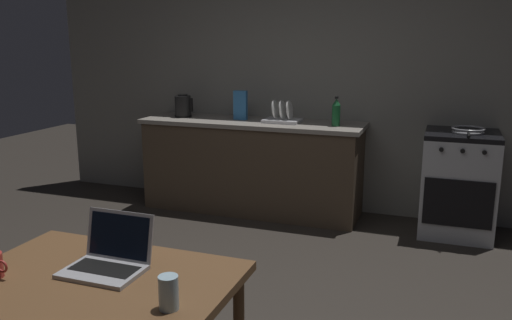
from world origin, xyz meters
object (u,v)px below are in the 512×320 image
Objects in this scene: laptop at (108,259)px; frying_pan at (468,130)px; cereal_box at (240,105)px; dish_rack at (282,117)px; dining_table at (93,299)px; drinking_glass at (169,293)px; electric_kettle at (183,106)px; bottle at (336,112)px; stove_oven at (458,184)px.

frying_pan is (1.47, 2.97, 0.16)m from laptop.
dish_rack is (0.43, -0.02, -0.09)m from cereal_box.
drinking_glass is at bearing -12.21° from dining_table.
bottle is (1.57, -0.05, 0.02)m from electric_kettle.
frying_pan is 1.31× the size of dish_rack.
cereal_box is (-2.07, 0.05, 0.12)m from frying_pan.
laptop is at bearing -78.76° from cereal_box.
dining_table is 3.45× the size of laptop.
cereal_box is at bearing 100.83° from dining_table.
bottle is at bearing -177.47° from stove_oven.
frying_pan is at bearing 71.40° from drinking_glass.
stove_oven is 3.19× the size of cereal_box.
stove_oven reaches higher than drinking_glass.
electric_kettle reaches higher than laptop.
frying_pan is at bearing -33.76° from stove_oven.
laptop is 1.14× the size of cereal_box.
electric_kettle is 2.68m from frying_pan.
cereal_box is (-1.00, 3.22, 0.26)m from drinking_glass.
cereal_box is at bearing 112.43° from laptop.
drinking_glass is 3.25m from dish_rack.
electric_kettle is at bearing 178.17° from bottle.
frying_pan is 1.59× the size of cereal_box.
stove_oven is at bearing 65.32° from dining_table.
drinking_glass is 0.45× the size of cereal_box.
frying_pan is 3.55× the size of drinking_glass.
laptop is (-1.43, -2.99, 0.32)m from stove_oven.
dining_table is 3.36m from electric_kettle.
dining_table is at bearing -79.17° from cereal_box.
electric_kettle is at bearing 116.76° from drinking_glass.
stove_oven is 7.15× the size of drinking_glass.
dining_table is 2.47× the size of frying_pan.
stove_oven is 3.95× the size of electric_kettle.
laptop and frying_pan have the same top height.
electric_kettle is 1.57m from bottle.
frying_pan is 3.35m from drinking_glass.
bottle is at bearing 94.34° from laptop.
cereal_box is (-2.03, 0.02, 0.59)m from stove_oven.
stove_oven is 3.36× the size of bottle.
laptop is at bearing 153.01° from drinking_glass.
laptop reaches higher than drinking_glass.
dish_rack reaches higher than dining_table.
bottle reaches higher than dining_table.
electric_kettle is 0.81× the size of cereal_box.
cereal_box reaches higher than drinking_glass.
frying_pan is (1.11, 0.02, -0.10)m from bottle.
bottle is at bearing -5.49° from dish_rack.
bottle reaches higher than stove_oven.
cereal_box is (0.61, 0.02, 0.03)m from electric_kettle.
bottle reaches higher than drinking_glass.
cereal_box reaches higher than dish_rack.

